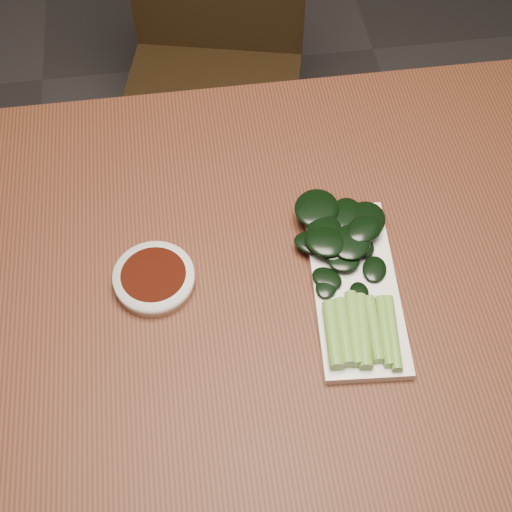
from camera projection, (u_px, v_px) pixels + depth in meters
name	position (u px, v px, depth m)	size (l,w,h in m)	color
ground	(269.00, 451.00, 1.64)	(6.00, 6.00, 0.00)	#302D2D
table	(277.00, 302.00, 1.08)	(1.40, 0.80, 0.75)	#4B2515
chair_far	(213.00, 64.00, 1.66)	(0.49, 0.49, 0.89)	black
sauce_bowl	(154.00, 279.00, 1.00)	(0.11, 0.11, 0.03)	white
serving_plate	(355.00, 287.00, 1.00)	(0.14, 0.29, 0.01)	white
gai_lan	(346.00, 259.00, 1.00)	(0.16, 0.31, 0.03)	#669A35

